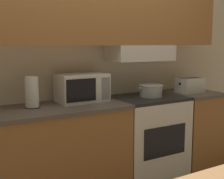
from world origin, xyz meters
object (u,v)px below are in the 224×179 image
at_px(cooking_pot, 151,90).
at_px(microwave, 82,88).
at_px(stove_range, 147,138).
at_px(toaster, 190,85).
at_px(paper_towel_roll, 32,92).

bearing_deg(cooking_pot, microwave, 169.87).
relative_size(stove_range, microwave, 1.93).
relative_size(stove_range, toaster, 2.94).
bearing_deg(paper_towel_roll, stove_range, -2.82).
xyz_separation_m(stove_range, toaster, (0.59, -0.01, 0.53)).
height_order(stove_range, microwave, microwave).
bearing_deg(stove_range, toaster, -0.78).
bearing_deg(stove_range, cooking_pot, -34.10).
distance_m(stove_range, paper_towel_roll, 1.32).
height_order(cooking_pot, toaster, toaster).
relative_size(cooking_pot, paper_towel_roll, 1.20).
height_order(microwave, toaster, microwave).
height_order(stove_range, toaster, toaster).
bearing_deg(microwave, paper_towel_roll, -174.10).
distance_m(stove_range, microwave, 0.90).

